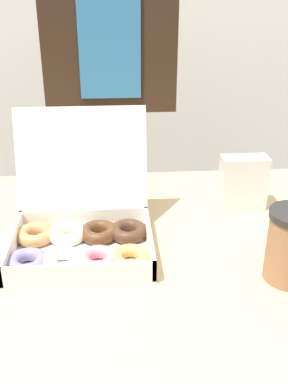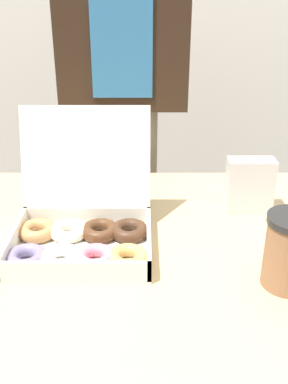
% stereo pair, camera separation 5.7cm
% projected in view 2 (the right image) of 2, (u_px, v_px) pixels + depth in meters
% --- Properties ---
extents(table, '(1.13, 0.81, 0.76)m').
position_uv_depth(table, '(130.00, 376.00, 1.12)').
color(table, tan).
rests_on(table, ground_plane).
extents(donut_box, '(0.32, 0.29, 0.27)m').
position_uv_depth(donut_box, '(81.00, 231.00, 0.94)').
color(donut_box, white).
rests_on(donut_box, table).
extents(napkin_holder, '(0.11, 0.05, 0.13)m').
position_uv_depth(napkin_holder, '(249.00, 186.00, 1.08)').
color(napkin_holder, silver).
rests_on(napkin_holder, table).
extents(person_customer, '(0.38, 0.21, 1.70)m').
position_uv_depth(person_customer, '(123.00, 102.00, 1.40)').
color(person_customer, gray).
rests_on(person_customer, ground_plane).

